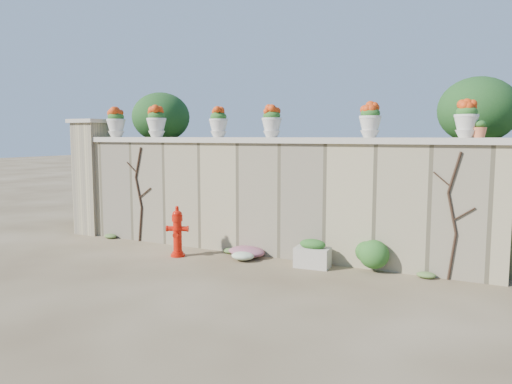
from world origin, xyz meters
The scene contains 21 objects.
ground centered at (0.00, 0.00, 0.00)m, with size 80.00×80.00×0.00m, color #4D3C26.
stone_wall centered at (0.00, 1.80, 1.00)m, with size 8.00×0.40×2.00m, color #9A8D67.
wall_cap centered at (0.00, 1.80, 2.05)m, with size 8.10×0.52×0.10m, color #BCB39F.
gate_pillar centered at (-4.15, 1.80, 1.26)m, with size 0.72×0.72×2.48m.
raised_fill centered at (0.00, 5.00, 1.00)m, with size 9.00×6.00×2.00m, color #384C23.
back_shrub_left centered at (-3.20, 3.00, 2.55)m, with size 1.30×1.30×1.10m, color #143814.
back_shrub_right centered at (3.40, 3.00, 2.55)m, with size 1.30×1.30×1.10m, color #143814.
vine_left centered at (-2.67, 1.58, 0.99)m, with size 0.60×0.04×1.91m.
vine_right centered at (3.23, 1.58, 0.99)m, with size 0.60×0.04×1.91m.
fire_hydrant centered at (-1.23, 0.89, 0.45)m, with size 0.39×0.28×0.90m.
planter_box centered at (1.16, 1.31, 0.22)m, with size 0.58×0.37×0.47m.
green_shrub centered at (2.01, 1.55, 0.32)m, with size 0.67×0.60×0.64m, color #1E5119.
magenta_clump centered at (-0.14, 1.43, 0.11)m, with size 0.83×0.55×0.22m, color #C62782.
white_flowers centered at (0.00, 1.07, 0.10)m, with size 0.57×0.45×0.20m, color white.
urn_pot_0 centered at (-3.43, 1.80, 2.40)m, with size 0.39×0.39×0.61m.
urn_pot_1 centered at (-2.37, 1.80, 2.40)m, with size 0.39×0.39×0.61m.
urn_pot_2 centered at (-0.92, 1.80, 2.37)m, with size 0.35×0.35×0.55m.
urn_pot_3 centered at (0.17, 1.80, 2.37)m, with size 0.35×0.35×0.55m.
urn_pot_4 centered at (1.91, 1.80, 2.37)m, with size 0.35×0.35×0.55m.
urn_pot_5 centered at (3.33, 1.80, 2.37)m, with size 0.35×0.35×0.54m.
terracotta_pot centered at (3.51, 1.80, 2.21)m, with size 0.20×0.20×0.24m.
Camera 1 is at (4.01, -6.14, 2.13)m, focal length 35.00 mm.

